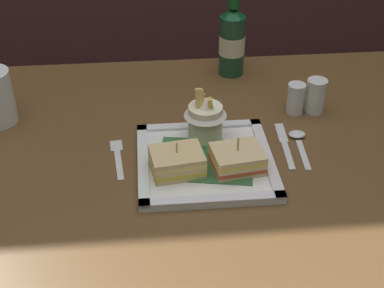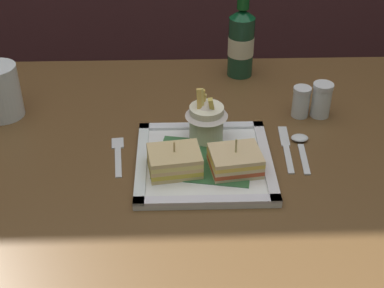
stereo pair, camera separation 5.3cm
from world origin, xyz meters
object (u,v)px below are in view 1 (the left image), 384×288
dining_table (180,201)px  salt_shaker (295,100)px  square_plate (205,162)px  pepper_shaker (315,98)px  beer_bottle (232,38)px  fork (118,157)px  knife (284,143)px  sandwich_half_left (177,162)px  spoon (299,140)px  fries_cup (205,116)px  sandwich_half_right (237,159)px

dining_table → salt_shaker: 0.34m
square_plate → pepper_shaker: size_ratio=3.34×
beer_bottle → fork: beer_bottle is taller
dining_table → knife: bearing=7.3°
fork → sandwich_half_left: bearing=-31.1°
spoon → salt_shaker: 0.12m
fries_cup → pepper_shaker: size_ratio=1.46×
dining_table → sandwich_half_left: bearing=-97.4°
sandwich_half_left → beer_bottle: bearing=68.1°
beer_bottle → dining_table: bearing=-114.0°
salt_shaker → knife: bearing=-112.4°
dining_table → spoon: 0.27m
spoon → sandwich_half_right: bearing=-147.9°
knife → pepper_shaker: bearing=52.1°
salt_shaker → pepper_shaker: (0.04, -0.00, 0.00)m
spoon → salt_shaker: salt_shaker is taller
dining_table → sandwich_half_right: bearing=-27.9°
sandwich_half_right → beer_bottle: beer_bottle is taller
dining_table → knife: knife is taller
sandwich_half_left → sandwich_half_right: (0.11, -0.00, -0.00)m
pepper_shaker → sandwich_half_right: bearing=-135.2°
beer_bottle → spoon: beer_bottle is taller
square_plate → knife: size_ratio=1.59×
fork → beer_bottle: bearing=50.8°
square_plate → sandwich_half_right: (0.06, -0.03, 0.02)m
sandwich_half_left → beer_bottle: size_ratio=0.41×
dining_table → fries_cup: (0.06, 0.05, 0.17)m
sandwich_half_right → pepper_shaker: size_ratio=1.33×
sandwich_half_left → square_plate: bearing=26.9°
dining_table → spoon: bearing=7.7°
knife → pepper_shaker: 0.16m
fries_cup → pepper_shaker: 0.27m
square_plate → salt_shaker: size_ratio=3.75×
square_plate → beer_bottle: beer_bottle is taller
sandwich_half_right → pepper_shaker: (0.20, 0.20, 0.00)m
fork → pepper_shaker: bearing=17.6°
knife → sandwich_half_left: bearing=-159.6°
square_plate → knife: (0.17, 0.05, -0.00)m
square_plate → dining_table: bearing=150.9°
spoon → beer_bottle: bearing=106.4°
square_plate → salt_shaker: salt_shaker is taller
sandwich_half_left → beer_bottle: beer_bottle is taller
pepper_shaker → dining_table: bearing=-154.5°
sandwich_half_left → fork: bearing=148.9°
square_plate → fork: (-0.17, 0.04, -0.00)m
salt_shaker → pepper_shaker: size_ratio=0.89×
dining_table → fries_cup: size_ratio=10.50×
sandwich_half_left → fries_cup: 0.13m
sandwich_half_left → sandwich_half_right: size_ratio=1.02×
sandwich_half_left → dining_table: bearing=82.6°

